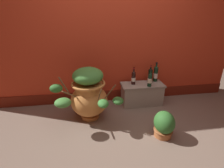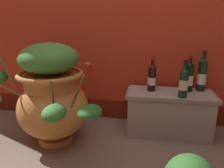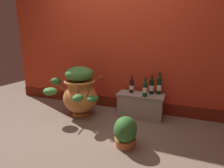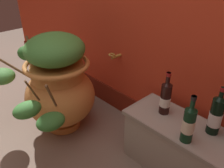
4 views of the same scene
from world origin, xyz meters
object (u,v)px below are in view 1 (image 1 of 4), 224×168
wine_bottle_left (150,79)px  wine_bottle_right (134,77)px  wine_bottle_back (156,73)px  terracotta_urn (88,94)px  potted_shrub (164,124)px  wine_bottle_middle (150,75)px

wine_bottle_left → wine_bottle_right: (-0.25, 0.13, -0.00)m
wine_bottle_right → wine_bottle_back: size_ratio=0.86×
terracotta_urn → wine_bottle_right: 0.86m
wine_bottle_left → wine_bottle_back: bearing=48.5°
wine_bottle_left → potted_shrub: (-0.06, -0.79, -0.33)m
wine_bottle_middle → wine_bottle_back: 0.12m
wine_bottle_back → potted_shrub: (-0.24, -1.00, -0.35)m
terracotta_urn → potted_shrub: (0.96, -0.58, -0.23)m
terracotta_urn → potted_shrub: terracotta_urn is taller
wine_bottle_left → wine_bottle_back: (0.18, 0.20, 0.02)m
wine_bottle_right → wine_bottle_middle: bearing=8.6°
wine_bottle_left → potted_shrub: size_ratio=0.82×
wine_bottle_left → wine_bottle_back: wine_bottle_back is taller
terracotta_urn → wine_bottle_back: terracotta_urn is taller
wine_bottle_middle → potted_shrub: 1.03m
wine_bottle_left → wine_bottle_back: size_ratio=0.86×
wine_bottle_left → wine_bottle_middle: (0.07, 0.18, 0.00)m
wine_bottle_middle → wine_bottle_right: 0.32m
wine_bottle_right → potted_shrub: 0.99m
wine_bottle_right → wine_bottle_back: wine_bottle_back is taller
terracotta_urn → potted_shrub: size_ratio=2.80×
wine_bottle_back → wine_bottle_left: bearing=-131.5°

